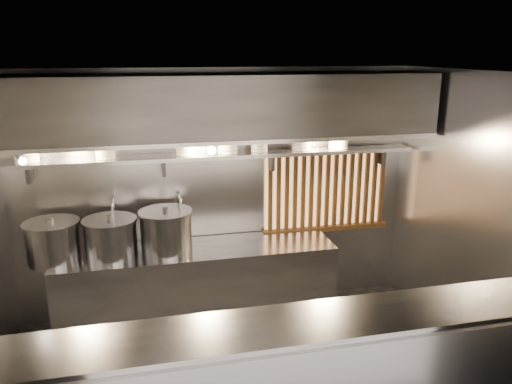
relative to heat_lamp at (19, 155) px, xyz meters
name	(u,v)px	position (x,y,z in m)	size (l,w,h in m)	color
floor	(246,380)	(1.90, -0.85, -2.07)	(4.50, 4.50, 0.00)	black
ceiling	(244,73)	(1.90, -0.85, 0.73)	(4.50, 4.50, 0.00)	black
wall_back	(218,193)	(1.90, 0.65, -0.67)	(4.50, 4.50, 0.00)	gray
wall_right	(474,221)	(4.15, -0.85, -0.67)	(3.00, 3.00, 0.00)	gray
cooking_bench	(198,286)	(1.60, 0.28, -1.62)	(3.00, 0.70, 0.90)	gray
bowl_shelf	(220,155)	(1.90, 0.47, -0.19)	(4.40, 0.34, 0.04)	gray
exhaust_hood	(222,107)	(1.90, 0.25, 0.36)	(4.40, 0.81, 0.65)	#2D2D30
wood_screen	(327,189)	(3.20, 0.60, -0.69)	(1.56, 0.09, 1.04)	#F3AC6D
faucet_left	(114,212)	(0.75, 0.52, -0.76)	(0.04, 0.30, 0.50)	silver
faucet_right	(180,207)	(1.45, 0.52, -0.76)	(0.04, 0.30, 0.50)	silver
heat_lamp	(19,155)	(0.00, 0.00, 0.00)	(0.25, 0.35, 0.20)	gray
pendant_bulb	(212,150)	(1.80, 0.35, -0.11)	(0.09, 0.09, 0.19)	#2D2D30
stock_pot_left	(53,241)	(0.15, 0.27, -0.96)	(0.64, 0.64, 0.46)	gray
stock_pot_mid	(111,238)	(0.71, 0.26, -0.96)	(0.68, 0.68, 0.45)	gray
stock_pot_right	(166,231)	(1.28, 0.27, -0.94)	(0.65, 0.65, 0.50)	gray
bowl_stack_0	(26,154)	(-0.04, 0.47, -0.08)	(0.25, 0.25, 0.17)	silver
bowl_stack_1	(105,152)	(0.71, 0.47, -0.10)	(0.21, 0.21, 0.13)	silver
bowl_stack_2	(186,149)	(1.54, 0.47, -0.10)	(0.23, 0.23, 0.13)	silver
bowl_stack_3	(228,145)	(1.99, 0.47, -0.08)	(0.23, 0.23, 0.17)	silver
bowl_stack_4	(259,144)	(2.34, 0.47, -0.08)	(0.20, 0.20, 0.17)	silver
bowl_stack_5	(302,142)	(2.83, 0.47, -0.08)	(0.23, 0.23, 0.17)	silver
bowl_stack_6	(338,142)	(3.26, 0.47, -0.10)	(0.24, 0.24, 0.13)	silver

